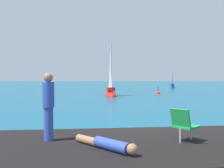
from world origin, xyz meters
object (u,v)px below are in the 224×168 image
(sailboat_near, at_px, (111,93))
(marker_buoy, at_px, (158,94))
(beach_chair, at_px, (184,123))
(person_sunbather, at_px, (107,144))
(sailboat_far, at_px, (172,86))
(person_standing, at_px, (48,105))

(sailboat_near, distance_m, marker_buoy, 6.82)
(sailboat_near, relative_size, beach_chair, 7.90)
(sailboat_near, xyz_separation_m, marker_buoy, (5.74, 3.66, -0.34))
(beach_chair, height_order, marker_buoy, beach_chair)
(marker_buoy, bearing_deg, person_sunbather, -102.34)
(marker_buoy, bearing_deg, sailboat_far, 70.57)
(person_sunbather, distance_m, beach_chair, 1.92)
(person_sunbather, xyz_separation_m, beach_chair, (1.78, 0.63, 0.33))
(beach_chair, bearing_deg, person_standing, 133.91)
(sailboat_near, height_order, beach_chair, sailboat_near)
(sailboat_near, bearing_deg, person_standing, -11.92)
(sailboat_near, height_order, person_standing, sailboat_near)
(sailboat_far, bearing_deg, beach_chair, -170.87)
(person_standing, bearing_deg, sailboat_far, 147.84)
(sailboat_far, xyz_separation_m, person_standing, (-12.41, -40.72, 1.42))
(person_sunbather, bearing_deg, sailboat_far, -59.63)
(person_standing, height_order, marker_buoy, person_standing)
(sailboat_near, relative_size, marker_buoy, 5.58)
(beach_chair, relative_size, marker_buoy, 0.71)
(sailboat_near, distance_m, beach_chair, 22.98)
(sailboat_far, distance_m, person_standing, 42.59)
(sailboat_far, bearing_deg, sailboat_near, 170.86)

